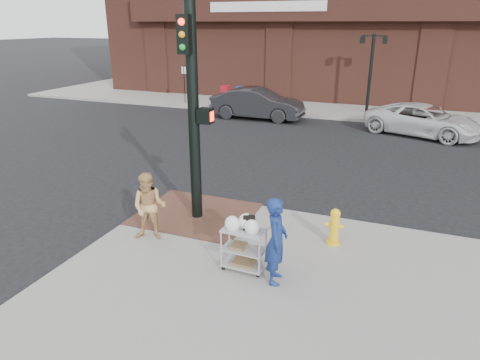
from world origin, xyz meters
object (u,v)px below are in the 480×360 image
at_px(woman_blue, 276,241).
at_px(pedestrian_tan, 149,207).
at_px(traffic_signal_pole, 194,109).
at_px(lamp_post, 371,65).
at_px(utility_cart, 244,245).
at_px(sedan_dark, 257,104).
at_px(fire_hydrant, 334,226).
at_px(minivan_white, 423,120).

xyz_separation_m(woman_blue, pedestrian_tan, (-3.06, 0.58, -0.07)).
bearing_deg(traffic_signal_pole, pedestrian_tan, -107.77).
height_order(lamp_post, utility_cart, lamp_post).
distance_m(pedestrian_tan, sedan_dark, 13.70).
bearing_deg(traffic_signal_pole, fire_hydrant, -2.74).
relative_size(lamp_post, fire_hydrant, 4.81).
relative_size(lamp_post, minivan_white, 0.82).
distance_m(lamp_post, utility_cart, 17.17).
xyz_separation_m(pedestrian_tan, sedan_dark, (-2.24, 13.52, -0.14)).
distance_m(traffic_signal_pole, woman_blue, 3.76).
height_order(lamp_post, fire_hydrant, lamp_post).
xyz_separation_m(lamp_post, pedestrian_tan, (-2.92, -16.62, -1.70)).
xyz_separation_m(woman_blue, sedan_dark, (-5.29, 14.10, -0.20)).
height_order(utility_cart, fire_hydrant, utility_cart).
distance_m(pedestrian_tan, fire_hydrant, 4.03).
bearing_deg(utility_cart, sedan_dark, 108.27).
xyz_separation_m(lamp_post, traffic_signal_pole, (-2.48, -15.23, 0.21)).
bearing_deg(woman_blue, utility_cart, 66.88).
bearing_deg(minivan_white, lamp_post, 55.91).
relative_size(woman_blue, sedan_dark, 0.35).
distance_m(lamp_post, sedan_dark, 6.29).
bearing_deg(woman_blue, lamp_post, -10.31).
bearing_deg(sedan_dark, utility_cart, -161.87).
relative_size(lamp_post, utility_cart, 3.49).
distance_m(lamp_post, woman_blue, 17.28).
relative_size(lamp_post, woman_blue, 2.40).
bearing_deg(pedestrian_tan, woman_blue, -27.03).
relative_size(pedestrian_tan, sedan_dark, 0.32).
height_order(traffic_signal_pole, minivan_white, traffic_signal_pole).
relative_size(traffic_signal_pole, utility_cart, 4.36).
distance_m(traffic_signal_pole, fire_hydrant, 4.06).
bearing_deg(lamp_post, pedestrian_tan, -99.97).
xyz_separation_m(sedan_dark, fire_hydrant, (6.06, -12.29, -0.21)).
relative_size(traffic_signal_pole, sedan_dark, 1.06).
distance_m(woman_blue, fire_hydrant, 2.01).
height_order(sedan_dark, minivan_white, sedan_dark).
distance_m(sedan_dark, minivan_white, 7.94).
relative_size(pedestrian_tan, utility_cart, 1.34).
relative_size(lamp_post, pedestrian_tan, 2.61).
distance_m(utility_cart, fire_hydrant, 2.21).
height_order(woman_blue, utility_cart, woman_blue).
height_order(minivan_white, fire_hydrant, minivan_white).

